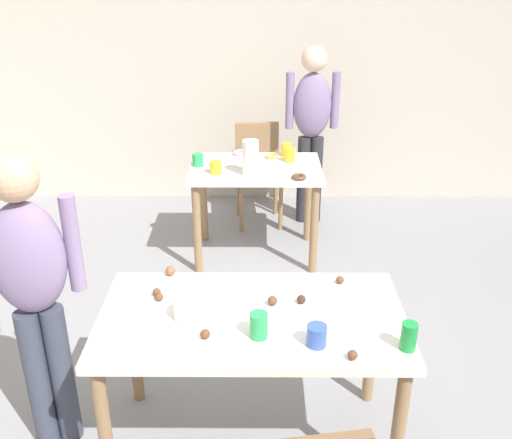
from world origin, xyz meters
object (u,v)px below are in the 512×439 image
Objects in this scene: person_girl_near at (32,284)px; person_adult_far at (311,121)px; mixing_bowl at (192,309)px; soda_can at (408,336)px; dining_table_far at (255,182)px; dining_table_near at (251,332)px; chair_far_table at (258,167)px; pitcher_far at (250,158)px.

person_adult_far is (1.44, 2.62, 0.03)m from person_girl_near.
soda_can reaches higher than mixing_bowl.
person_adult_far is at bearing 61.29° from person_girl_near.
dining_table_far is 2.20m from person_girl_near.
person_girl_near reaches higher than dining_table_near.
dining_table_far is 2.31m from soda_can.
person_adult_far reaches higher than dining_table_far.
person_girl_near is (-0.98, -2.65, 0.40)m from chair_far_table.
person_girl_near is (-0.96, 0.02, 0.24)m from dining_table_near.
pitcher_far reaches higher than mixing_bowl.
dining_table_near is at bearing 3.92° from mixing_bowl.
dining_table_far is (0.00, 1.98, -0.03)m from dining_table_near.
pitcher_far is at bearing -93.43° from chair_far_table.
pitcher_far is (-0.03, 1.79, 0.22)m from dining_table_near.
chair_far_table is 0.62m from person_adult_far.
person_adult_far reaches higher than mixing_bowl.
chair_far_table is 3.36× the size of pitcher_far.
person_girl_near is 5.77× the size of pitcher_far.
chair_far_table is at bearing 84.00° from mixing_bowl.
person_adult_far is at bearing 74.55° from mixing_bowl.
person_adult_far reaches higher than person_girl_near.
chair_far_table is 2.85m from person_girl_near.
mixing_bowl is 0.92m from soda_can.
person_girl_near reaches higher than chair_far_table.
mixing_bowl is (-0.73, -2.66, -0.13)m from person_adult_far.
dining_table_far is at bearing 82.42° from mixing_bowl.
dining_table_far is at bearing 89.86° from dining_table_near.
soda_can is (1.60, -0.26, -0.08)m from person_girl_near.
dining_table_far is 0.87m from person_adult_far.
person_adult_far is at bearing 79.83° from dining_table_near.
pitcher_far is at bearing 82.75° from mixing_bowl.
soda_can is at bearing -71.84° from pitcher_far.
dining_table_far is 1.13× the size of chair_far_table.
person_adult_far is (0.47, 0.66, 0.30)m from dining_table_far.
pitcher_far is (0.93, 1.77, -0.01)m from person_girl_near.
dining_table_near is at bearing 159.11° from soda_can.
mixing_bowl is (-0.26, -0.02, 0.14)m from dining_table_near.
dining_table_far is at bearing 63.72° from person_girl_near.
dining_table_near is at bearing -90.46° from chair_far_table.
person_girl_near is 9.05× the size of mixing_bowl.
chair_far_table is 0.96m from pitcher_far.
chair_far_table is at bearing 89.54° from dining_table_near.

